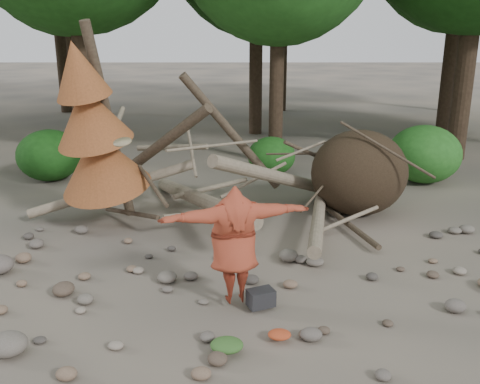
{
  "coord_description": "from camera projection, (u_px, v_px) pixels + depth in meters",
  "views": [
    {
      "loc": [
        -0.12,
        -7.47,
        4.18
      ],
      "look_at": [
        -0.12,
        1.5,
        1.4
      ],
      "focal_mm": 40.0,
      "sensor_mm": 36.0,
      "label": 1
    }
  ],
  "objects": [
    {
      "name": "ground",
      "position": [
        248.0,
        305.0,
        8.37
      ],
      "size": [
        120.0,
        120.0,
        0.0
      ],
      "primitive_type": "plane",
      "color": "#514C44",
      "rests_on": "ground"
    },
    {
      "name": "deadfall_pile",
      "position": [
        334.0,
        175.0,
        12.14
      ],
      "size": [
        8.55,
        5.24,
        3.3
      ],
      "color": "#332619",
      "rests_on": "ground"
    },
    {
      "name": "dead_conifer",
      "position": [
        94.0,
        132.0,
        10.97
      ],
      "size": [
        2.06,
        2.16,
        4.35
      ],
      "color": "#4C3F30",
      "rests_on": "ground"
    },
    {
      "name": "bush_left",
      "position": [
        49.0,
        155.0,
        15.04
      ],
      "size": [
        1.8,
        1.8,
        1.44
      ],
      "primitive_type": "ellipsoid",
      "color": "#184B14",
      "rests_on": "ground"
    },
    {
      "name": "bush_mid",
      "position": [
        271.0,
        156.0,
        15.66
      ],
      "size": [
        1.4,
        1.4,
        1.12
      ],
      "primitive_type": "ellipsoid",
      "color": "#215F1B",
      "rests_on": "ground"
    },
    {
      "name": "bush_right",
      "position": [
        424.0,
        154.0,
        14.82
      ],
      "size": [
        2.0,
        2.0,
        1.6
      ],
      "primitive_type": "ellipsoid",
      "color": "#2A7023",
      "rests_on": "ground"
    },
    {
      "name": "frisbee_thrower",
      "position": [
        234.0,
        244.0,
        8.12
      ],
      "size": [
        3.04,
        1.16,
        2.5
      ],
      "color": "#9D3923",
      "rests_on": "ground"
    },
    {
      "name": "backpack",
      "position": [
        261.0,
        301.0,
        8.23
      ],
      "size": [
        0.47,
        0.4,
        0.27
      ],
      "primitive_type": "cube",
      "rotation": [
        0.0,
        0.0,
        0.41
      ],
      "color": "black",
      "rests_on": "ground"
    },
    {
      "name": "cloth_green",
      "position": [
        227.0,
        348.0,
        7.11
      ],
      "size": [
        0.45,
        0.37,
        0.17
      ],
      "primitive_type": "ellipsoid",
      "color": "#325C24",
      "rests_on": "ground"
    },
    {
      "name": "cloth_orange",
      "position": [
        279.0,
        338.0,
        7.4
      ],
      "size": [
        0.32,
        0.26,
        0.12
      ],
      "primitive_type": "ellipsoid",
      "color": "#A63B1C",
      "rests_on": "ground"
    },
    {
      "name": "boulder_front_left",
      "position": [
        8.0,
        344.0,
        7.08
      ],
      "size": [
        0.52,
        0.47,
        0.31
      ],
      "primitive_type": "ellipsoid",
      "color": "#6B6359",
      "rests_on": "ground"
    }
  ]
}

